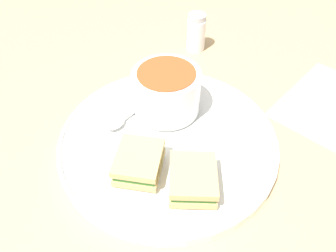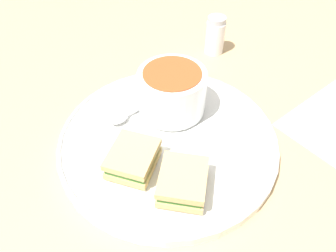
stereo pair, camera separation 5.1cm
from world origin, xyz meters
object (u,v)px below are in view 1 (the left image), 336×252
object	(u,v)px
soup_bowl	(166,91)
sandwich_half_far	(193,179)
sandwich_half_near	(139,162)
salt_shaker	(196,33)
spoon	(119,121)

from	to	relation	value
soup_bowl	sandwich_half_far	bearing A→B (deg)	-129.50
sandwich_half_near	salt_shaker	world-z (taller)	salt_shaker
spoon	soup_bowl	bearing A→B (deg)	156.36
sandwich_half_far	salt_shaker	distance (m)	0.39
soup_bowl	sandwich_half_far	xyz separation A→B (m)	(-0.11, -0.13, -0.02)
sandwich_half_near	salt_shaker	xyz separation A→B (m)	(0.35, 0.14, 0.00)
sandwich_half_far	soup_bowl	bearing A→B (deg)	50.50
soup_bowl	spoon	bearing A→B (deg)	152.59
soup_bowl	salt_shaker	world-z (taller)	soup_bowl
sandwich_half_far	salt_shaker	xyz separation A→B (m)	(0.32, 0.21, 0.00)
soup_bowl	sandwich_half_near	bearing A→B (deg)	-158.87
sandwich_half_near	sandwich_half_far	distance (m)	0.08
sandwich_half_near	sandwich_half_far	bearing A→B (deg)	-73.64
spoon	sandwich_half_near	size ratio (longest dim) A/B	1.12
salt_shaker	sandwich_half_near	bearing A→B (deg)	-158.54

